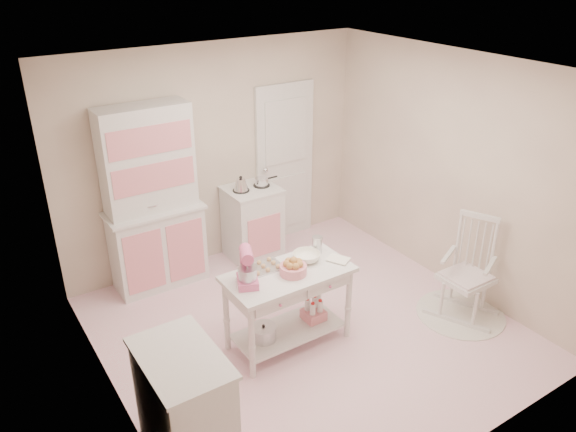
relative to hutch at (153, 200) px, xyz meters
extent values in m
plane|color=pink|center=(0.89, -1.66, -1.04)|extent=(3.80, 3.80, 0.00)
cube|color=white|center=(0.89, -1.66, 1.56)|extent=(3.80, 3.80, 0.04)
cube|color=beige|center=(0.89, 0.24, 0.26)|extent=(3.80, 0.04, 2.60)
cube|color=beige|center=(0.89, -3.56, 0.26)|extent=(3.80, 0.04, 2.60)
cube|color=beige|center=(-1.01, -1.66, 0.26)|extent=(0.04, 3.80, 2.60)
cube|color=beige|center=(2.79, -1.66, 0.26)|extent=(0.04, 3.80, 2.60)
cube|color=silver|center=(1.84, 0.21, -0.02)|extent=(0.82, 0.05, 2.04)
cube|color=silver|center=(0.00, 0.00, 0.00)|extent=(1.06, 0.50, 2.08)
cube|color=silver|center=(1.20, -0.05, -0.58)|extent=(0.62, 0.57, 0.92)
cube|color=silver|center=(-0.74, -2.41, -0.58)|extent=(0.54, 0.84, 0.92)
cylinder|color=white|center=(2.40, -2.34, -1.03)|extent=(0.92, 0.92, 0.01)
cube|color=silver|center=(2.40, -2.34, -0.49)|extent=(0.74, 0.85, 1.10)
cube|color=silver|center=(0.63, -1.73, -0.64)|extent=(1.20, 0.60, 0.80)
cube|color=#E46095|center=(0.21, -1.71, -0.07)|extent=(0.29, 0.34, 0.34)
cube|color=silver|center=(0.48, -1.55, -0.23)|extent=(0.34, 0.24, 0.02)
cylinder|color=pink|center=(0.65, -1.78, -0.19)|extent=(0.25, 0.25, 0.09)
imported|color=white|center=(0.89, -1.65, -0.20)|extent=(0.26, 0.26, 0.08)
cylinder|color=silver|center=(1.07, -1.57, -0.16)|extent=(0.10, 0.10, 0.17)
imported|color=white|center=(1.08, -1.85, -0.23)|extent=(0.23, 0.25, 0.02)
camera|label=1|loc=(-1.81, -5.43, 2.47)|focal=35.00mm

